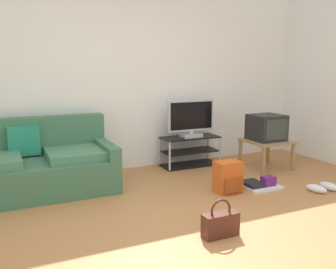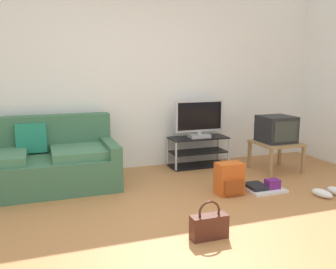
% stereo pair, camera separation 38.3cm
% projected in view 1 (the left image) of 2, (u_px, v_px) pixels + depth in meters
% --- Properties ---
extents(ground_plane, '(9.00, 9.80, 0.02)m').
position_uv_depth(ground_plane, '(207.00, 237.00, 3.21)').
color(ground_plane, '#B27542').
extents(wall_back, '(9.00, 0.10, 2.70)m').
position_uv_depth(wall_back, '(118.00, 75.00, 5.14)').
color(wall_back, white).
rests_on(wall_back, ground_plane).
extents(couch, '(1.82, 0.94, 0.85)m').
position_uv_depth(couch, '(34.00, 166.00, 4.31)').
color(couch, '#3D6B4C').
rests_on(couch, ground_plane).
extents(tv_stand, '(0.86, 0.38, 0.44)m').
position_uv_depth(tv_stand, '(190.00, 151.00, 5.49)').
color(tv_stand, black).
rests_on(tv_stand, ground_plane).
extents(flat_tv, '(0.74, 0.22, 0.55)m').
position_uv_depth(flat_tv, '(191.00, 119.00, 5.38)').
color(flat_tv, '#B2B2B7').
rests_on(flat_tv, tv_stand).
extents(side_table, '(0.58, 0.58, 0.42)m').
position_uv_depth(side_table, '(266.00, 144.00, 5.30)').
color(side_table, '#9E7A4C').
rests_on(side_table, ground_plane).
extents(crt_tv, '(0.45, 0.44, 0.37)m').
position_uv_depth(crt_tv, '(267.00, 127.00, 5.27)').
color(crt_tv, '#232326').
rests_on(crt_tv, side_table).
extents(backpack, '(0.31, 0.27, 0.37)m').
position_uv_depth(backpack, '(228.00, 177.00, 4.31)').
color(backpack, '#CC561E').
rests_on(backpack, ground_plane).
extents(handbag, '(0.32, 0.12, 0.34)m').
position_uv_depth(handbag, '(220.00, 224.00, 3.19)').
color(handbag, '#4C2319').
rests_on(handbag, ground_plane).
extents(sneakers_pair, '(0.35, 0.28, 0.09)m').
position_uv_depth(sneakers_pair, '(323.00, 187.00, 4.37)').
color(sneakers_pair, white).
rests_on(sneakers_pair, ground_plane).
extents(floor_tray, '(0.44, 0.37, 0.14)m').
position_uv_depth(floor_tray, '(260.00, 184.00, 4.50)').
color(floor_tray, silver).
rests_on(floor_tray, ground_plane).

